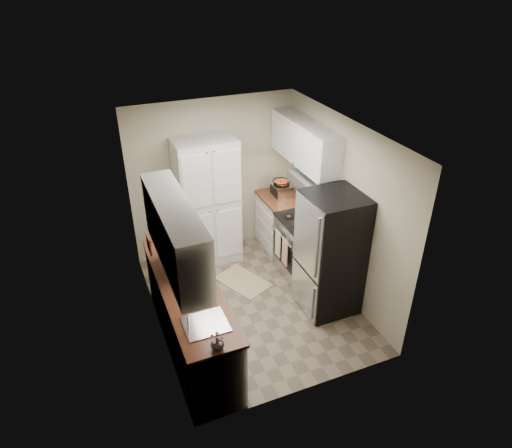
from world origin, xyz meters
The scene contains 16 objects.
ground centered at (0.00, 0.00, 0.00)m, with size 3.20×3.20×0.00m, color #7A6B56.
room_shell centered at (-0.02, -0.01, 1.63)m, with size 2.64×3.24×2.52m.
pantry_cabinet centered at (-0.20, 1.32, 1.00)m, with size 0.90×0.55×2.00m, color silver.
base_cabinet_left centered at (-0.99, -0.43, 0.44)m, with size 0.60×2.30×0.88m, color silver.
countertop_left centered at (-0.99, -0.43, 0.90)m, with size 0.63×2.33×0.04m, color brown.
base_cabinet_right centered at (0.99, 1.19, 0.44)m, with size 0.60×0.80×0.88m, color silver.
countertop_right centered at (0.99, 1.19, 0.90)m, with size 0.63×0.83×0.04m, color brown.
electric_range centered at (0.97, 0.39, 0.48)m, with size 0.71×0.78×1.13m.
refrigerator centered at (0.94, -0.41, 0.85)m, with size 0.70×0.72×1.70m, color #B7B7BC.
microwave centered at (-0.91, -0.04, 1.09)m, with size 0.62×0.42×0.34m, color #ADAEB2.
wine_bottle centered at (-1.01, 0.57, 1.08)m, with size 0.08×0.08×0.31m, color black.
flower_vase centered at (-0.98, -1.52, 0.99)m, with size 0.13×0.13×0.14m, color beige.
cutting_board centered at (-0.92, 0.65, 1.08)m, with size 0.02×0.26×0.32m, color #4D973D.
toaster_oven centered at (1.00, 1.24, 1.02)m, with size 0.27×0.35×0.20m, color silver.
fruit_basket centered at (0.98, 1.22, 1.18)m, with size 0.28×0.28×0.12m, color #EC561C, non-canonical shape.
kitchen_mat centered at (0.05, 0.51, 0.01)m, with size 0.48×0.77×0.01m, color tan.
Camera 1 is at (-1.86, -4.63, 4.20)m, focal length 32.00 mm.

